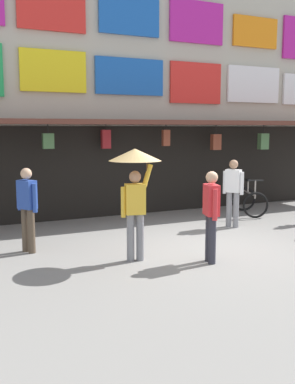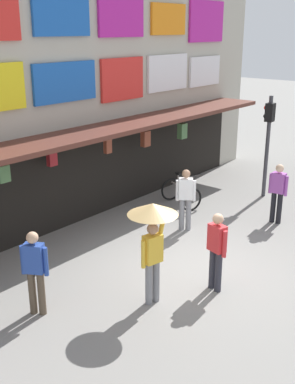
{
  "view_description": "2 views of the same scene",
  "coord_description": "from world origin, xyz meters",
  "px_view_note": "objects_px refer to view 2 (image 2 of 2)",
  "views": [
    {
      "loc": [
        -4.88,
        -7.66,
        2.44
      ],
      "look_at": [
        -1.02,
        0.61,
        1.14
      ],
      "focal_mm": 41.84,
      "sensor_mm": 36.0,
      "label": 1
    },
    {
      "loc": [
        -8.06,
        -5.45,
        5.13
      ],
      "look_at": [
        0.09,
        1.35,
        1.48
      ],
      "focal_mm": 44.71,
      "sensor_mm": 36.0,
      "label": 2
    }
  ],
  "objects_px": {
    "bicycle_parked": "(181,193)",
    "pedestrian_in_green": "(35,269)",
    "pedestrian_in_blue": "(278,190)",
    "pedestrian_with_umbrella": "(153,225)",
    "pedestrian_in_yellow": "(186,196)",
    "traffic_light_far": "(268,130)",
    "pedestrian_in_black": "(217,248)"
  },
  "relations": [
    {
      "from": "pedestrian_in_blue",
      "to": "pedestrian_in_yellow",
      "type": "bearing_deg",
      "value": 141.09
    },
    {
      "from": "traffic_light_far",
      "to": "pedestrian_with_umbrella",
      "type": "relative_size",
      "value": 1.54
    },
    {
      "from": "pedestrian_in_black",
      "to": "pedestrian_with_umbrella",
      "type": "bearing_deg",
      "value": 150.56
    },
    {
      "from": "bicycle_parked",
      "to": "pedestrian_in_green",
      "type": "bearing_deg",
      "value": -168.07
    },
    {
      "from": "traffic_light_far",
      "to": "pedestrian_with_umbrella",
      "type": "bearing_deg",
      "value": -170.06
    },
    {
      "from": "traffic_light_far",
      "to": "pedestrian_in_black",
      "type": "relative_size",
      "value": 1.9
    },
    {
      "from": "pedestrian_with_umbrella",
      "to": "pedestrian_in_green",
      "type": "xyz_separation_m",
      "value": [
        -1.69,
        1.41,
        -0.69
      ]
    },
    {
      "from": "traffic_light_far",
      "to": "pedestrian_in_black",
      "type": "bearing_deg",
      "value": -162.03
    },
    {
      "from": "pedestrian_in_green",
      "to": "pedestrian_in_yellow",
      "type": "xyz_separation_m",
      "value": [
        5.02,
        0.19,
        0.0
      ]
    },
    {
      "from": "pedestrian_with_umbrella",
      "to": "pedestrian_in_black",
      "type": "relative_size",
      "value": 1.24
    },
    {
      "from": "bicycle_parked",
      "to": "pedestrian_in_blue",
      "type": "bearing_deg",
      "value": -78.09
    },
    {
      "from": "pedestrian_in_blue",
      "to": "pedestrian_in_green",
      "type": "height_order",
      "value": "same"
    },
    {
      "from": "traffic_light_far",
      "to": "pedestrian_with_umbrella",
      "type": "distance_m",
      "value": 7.31
    },
    {
      "from": "pedestrian_in_black",
      "to": "pedestrian_in_yellow",
      "type": "bearing_deg",
      "value": 47.07
    },
    {
      "from": "bicycle_parked",
      "to": "pedestrian_in_yellow",
      "type": "height_order",
      "value": "pedestrian_in_yellow"
    },
    {
      "from": "pedestrian_in_black",
      "to": "pedestrian_in_yellow",
      "type": "height_order",
      "value": "same"
    },
    {
      "from": "pedestrian_in_blue",
      "to": "pedestrian_in_yellow",
      "type": "relative_size",
      "value": 1.0
    },
    {
      "from": "pedestrian_with_umbrella",
      "to": "pedestrian_in_yellow",
      "type": "height_order",
      "value": "pedestrian_with_umbrella"
    },
    {
      "from": "pedestrian_in_green",
      "to": "pedestrian_in_yellow",
      "type": "bearing_deg",
      "value": 2.14
    },
    {
      "from": "pedestrian_with_umbrella",
      "to": "pedestrian_in_blue",
      "type": "height_order",
      "value": "pedestrian_with_umbrella"
    },
    {
      "from": "pedestrian_in_blue",
      "to": "pedestrian_in_black",
      "type": "distance_m",
      "value": 4.2
    },
    {
      "from": "pedestrian_in_yellow",
      "to": "pedestrian_in_green",
      "type": "bearing_deg",
      "value": -177.86
    },
    {
      "from": "traffic_light_far",
      "to": "pedestrian_in_green",
      "type": "xyz_separation_m",
      "value": [
        -8.88,
        0.15,
        -1.19
      ]
    },
    {
      "from": "traffic_light_far",
      "to": "pedestrian_in_yellow",
      "type": "bearing_deg",
      "value": 174.97
    },
    {
      "from": "traffic_light_far",
      "to": "pedestrian_in_blue",
      "type": "height_order",
      "value": "traffic_light_far"
    },
    {
      "from": "bicycle_parked",
      "to": "pedestrian_in_green",
      "type": "xyz_separation_m",
      "value": [
        -6.45,
        -1.36,
        0.55
      ]
    },
    {
      "from": "bicycle_parked",
      "to": "pedestrian_in_green",
      "type": "height_order",
      "value": "pedestrian_in_green"
    },
    {
      "from": "bicycle_parked",
      "to": "pedestrian_in_black",
      "type": "height_order",
      "value": "pedestrian_in_black"
    },
    {
      "from": "pedestrian_in_blue",
      "to": "pedestrian_in_black",
      "type": "xyz_separation_m",
      "value": [
        -4.15,
        -0.64,
        0.0
      ]
    },
    {
      "from": "pedestrian_with_umbrella",
      "to": "pedestrian_in_yellow",
      "type": "relative_size",
      "value": 1.24
    },
    {
      "from": "pedestrian_in_blue",
      "to": "pedestrian_in_green",
      "type": "bearing_deg",
      "value": 168.38
    },
    {
      "from": "pedestrian_with_umbrella",
      "to": "pedestrian_in_yellow",
      "type": "bearing_deg",
      "value": 25.67
    }
  ]
}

